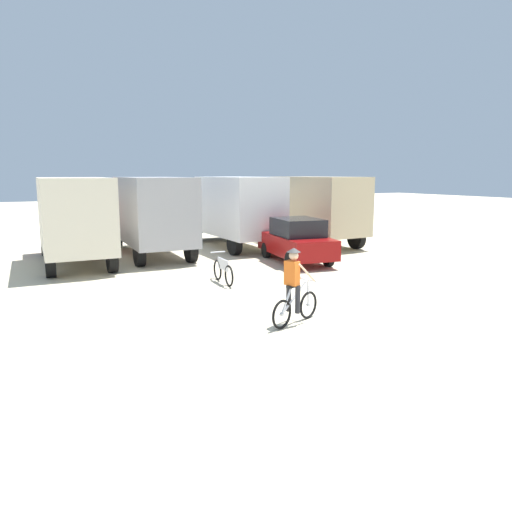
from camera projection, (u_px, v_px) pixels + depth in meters
name	position (u px, v px, depth m)	size (l,w,h in m)	color
ground_plane	(348.00, 329.00, 11.00)	(120.00, 120.00, 0.00)	beige
box_truck_cream_rv	(74.00, 216.00, 18.60)	(2.68, 6.85, 3.35)	beige
box_truck_grey_hauler	(151.00, 212.00, 20.58)	(2.69, 6.85, 3.35)	#9E9EA3
box_truck_avon_van	(234.00, 208.00, 23.13)	(2.44, 6.77, 3.35)	white
box_truck_tan_camper	(311.00, 207.00, 23.93)	(2.47, 6.78, 3.35)	#CCB78E
sedan_parked	(296.00, 240.00, 19.19)	(2.39, 4.42, 1.76)	maroon
cyclist_orange_shirt	(294.00, 289.00, 11.20)	(1.64, 0.76, 1.82)	black
bicycle_spare	(223.00, 271.00, 15.53)	(0.50, 1.73, 0.97)	black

